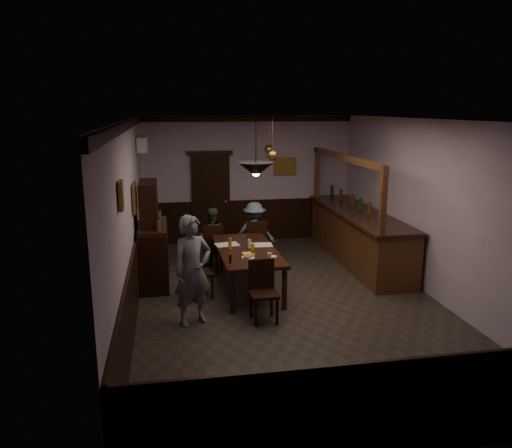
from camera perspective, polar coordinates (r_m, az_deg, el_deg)
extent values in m
cube|color=#2D2621|center=(8.58, 3.44, -8.67)|extent=(5.00, 8.00, 0.01)
cube|color=white|center=(7.97, 3.74, 11.82)|extent=(5.00, 8.00, 0.01)
cube|color=#AC94A9|center=(12.01, -0.93, 5.12)|extent=(5.00, 0.01, 3.00)
cube|color=#AC94A9|center=(4.52, 15.77, -9.29)|extent=(5.00, 0.01, 3.00)
cube|color=#AC94A9|center=(7.94, -14.24, 0.51)|extent=(0.01, 8.00, 3.00)
cube|color=#AC94A9|center=(9.06, 19.15, 1.72)|extent=(0.01, 8.00, 3.00)
cube|color=black|center=(8.81, -1.05, -3.07)|extent=(1.06, 2.23, 0.06)
cube|color=black|center=(7.91, -2.69, -7.88)|extent=(0.07, 0.07, 0.69)
cube|color=black|center=(8.07, 3.26, -7.45)|extent=(0.07, 0.07, 0.69)
cube|color=black|center=(9.82, -4.55, -3.66)|extent=(0.07, 0.07, 0.69)
cube|color=black|center=(9.95, 0.26, -3.39)|extent=(0.07, 0.07, 0.69)
cube|color=black|center=(10.11, -4.97, -2.68)|extent=(0.40, 0.40, 0.05)
cube|color=black|center=(9.87, -4.90, -1.52)|extent=(0.40, 0.04, 0.48)
cube|color=black|center=(10.34, -4.13, -3.59)|extent=(0.04, 0.04, 0.41)
cube|color=black|center=(10.32, -5.92, -3.67)|extent=(0.04, 0.04, 0.41)
cube|color=black|center=(10.03, -3.93, -4.12)|extent=(0.04, 0.04, 0.41)
cube|color=black|center=(10.01, -5.78, -4.21)|extent=(0.04, 0.04, 0.41)
cube|color=black|center=(10.24, 0.04, -2.30)|extent=(0.47, 0.47, 0.05)
cube|color=black|center=(9.99, 0.11, -1.10)|extent=(0.42, 0.09, 0.50)
cube|color=black|center=(10.48, 0.92, -3.28)|extent=(0.04, 0.04, 0.43)
cube|color=black|center=(10.46, -0.95, -3.31)|extent=(0.04, 0.04, 0.43)
cube|color=black|center=(10.15, 1.06, -3.82)|extent=(0.04, 0.04, 0.43)
cube|color=black|center=(10.13, -0.87, -3.85)|extent=(0.04, 0.04, 0.43)
cube|color=black|center=(7.60, 0.91, -8.04)|extent=(0.42, 0.42, 0.05)
cube|color=black|center=(7.68, 0.60, -5.75)|extent=(0.41, 0.06, 0.48)
cube|color=black|center=(7.50, -0.03, -10.20)|extent=(0.04, 0.04, 0.42)
cube|color=black|center=(7.58, 2.43, -9.98)|extent=(0.04, 0.04, 0.42)
cube|color=black|center=(7.80, -0.57, -9.26)|extent=(0.04, 0.04, 0.42)
cube|color=black|center=(7.87, 1.80, -9.06)|extent=(0.04, 0.04, 0.42)
cube|color=black|center=(8.60, -6.40, -5.65)|extent=(0.47, 0.47, 0.05)
cube|color=black|center=(8.48, -7.60, -4.17)|extent=(0.12, 0.39, 0.47)
cube|color=black|center=(8.58, -5.03, -7.23)|extent=(0.04, 0.04, 0.40)
cube|color=black|center=(8.86, -5.67, -6.56)|extent=(0.04, 0.04, 0.40)
cube|color=black|center=(8.49, -7.08, -7.50)|extent=(0.04, 0.04, 0.40)
cube|color=black|center=(8.78, -7.67, -6.81)|extent=(0.04, 0.04, 0.40)
imported|color=slate|center=(7.46, -7.26, -5.29)|extent=(0.72, 0.61, 1.67)
imported|color=#464D2E|center=(10.26, -5.12, -1.46)|extent=(0.69, 0.60, 1.20)
imported|color=slate|center=(10.38, -0.18, -0.99)|extent=(0.93, 0.68, 1.28)
cube|color=silver|center=(9.09, -3.33, -2.36)|extent=(0.46, 0.37, 0.01)
cube|color=silver|center=(9.05, 0.53, -2.40)|extent=(0.44, 0.33, 0.01)
cube|color=#E6BF54|center=(8.55, -1.04, -3.36)|extent=(0.15, 0.15, 0.00)
cylinder|color=white|center=(8.35, 1.86, -3.74)|extent=(0.15, 0.15, 0.01)
imported|color=white|center=(8.28, 1.57, -3.57)|extent=(0.08, 0.08, 0.07)
cylinder|color=white|center=(8.28, -0.91, -3.86)|extent=(0.22, 0.22, 0.01)
torus|color=#C68C47|center=(8.23, -1.02, -3.77)|extent=(0.13, 0.13, 0.04)
torus|color=#C68C47|center=(8.34, -0.53, -3.55)|extent=(0.13, 0.13, 0.04)
cylinder|color=yellow|center=(8.69, -0.39, -2.67)|extent=(0.07, 0.07, 0.12)
cylinder|color=#BF721E|center=(8.79, -2.98, -2.25)|extent=(0.06, 0.06, 0.20)
cylinder|color=silver|center=(8.87, -0.76, -2.25)|extent=(0.06, 0.06, 0.15)
cylinder|color=black|center=(8.02, -2.95, -3.98)|extent=(0.04, 0.04, 0.14)
cube|color=black|center=(9.37, -11.57, -3.64)|extent=(0.51, 1.44, 1.03)
cube|color=black|center=(9.23, -11.73, -0.28)|extent=(0.49, 1.39, 0.08)
cube|color=black|center=(9.15, -12.16, 2.21)|extent=(0.31, 0.93, 0.82)
cube|color=#492613|center=(10.72, 11.56, -1.51)|extent=(0.84, 3.94, 1.03)
cube|color=black|center=(10.59, 11.59, 1.28)|extent=(0.94, 4.03, 0.06)
cube|color=#492613|center=(10.29, 10.03, 7.51)|extent=(0.10, 3.84, 0.12)
cube|color=#492613|center=(8.65, 14.11, 2.49)|extent=(0.10, 0.10, 1.22)
cube|color=#492613|center=(12.12, 6.90, 5.77)|extent=(0.10, 0.10, 1.22)
cube|color=black|center=(11.92, -5.16, 2.82)|extent=(0.90, 0.06, 2.10)
cube|color=white|center=(10.67, -12.85, 8.92)|extent=(0.20, 0.85, 0.30)
cube|color=olive|center=(6.25, -15.17, 3.17)|extent=(0.04, 0.28, 0.36)
cube|color=olive|center=(8.68, -13.70, 2.96)|extent=(0.04, 0.62, 0.48)
cube|color=olive|center=(12.10, 3.33, 6.60)|extent=(0.55, 0.04, 0.42)
cylinder|color=black|center=(7.69, -0.01, 9.02)|extent=(0.02, 0.02, 0.75)
cone|color=black|center=(7.73, -0.01, 6.25)|extent=(0.56, 0.56, 0.22)
sphere|color=#FFD88C|center=(7.73, -0.01, 5.89)|extent=(0.12, 0.12, 0.12)
cylinder|color=#BF8C3F|center=(9.62, 1.91, 9.99)|extent=(0.02, 0.02, 0.70)
cone|color=#BF8C3F|center=(9.64, 1.89, 7.92)|extent=(0.20, 0.20, 0.22)
sphere|color=#FFD88C|center=(9.65, 1.89, 7.62)|extent=(0.12, 0.12, 0.12)
cylinder|color=#BF8C3F|center=(10.94, 1.51, 10.38)|extent=(0.02, 0.02, 0.70)
cone|color=#BF8C3F|center=(10.96, 1.49, 8.56)|extent=(0.20, 0.20, 0.22)
sphere|color=#FFD88C|center=(10.96, 1.49, 8.29)|extent=(0.12, 0.12, 0.12)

